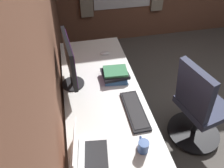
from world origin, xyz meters
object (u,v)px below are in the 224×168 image
at_px(keyboard_main, 135,110).
at_px(book_stack_near, 115,74).
at_px(coffee_mug, 143,146).
at_px(laptop_leftmost, 87,155).
at_px(monitor_primary, 70,61).
at_px(mouse_main, 105,53).
at_px(office_chair, 198,109).
at_px(drawer_pedestal, 98,106).

relative_size(keyboard_main, book_stack_near, 1.59).
bearing_deg(coffee_mug, laptop_leftmost, 88.89).
xyz_separation_m(laptop_leftmost, keyboard_main, (0.33, -0.42, -0.04)).
height_order(monitor_primary, book_stack_near, monitor_primary).
bearing_deg(laptop_leftmost, keyboard_main, -51.19).
distance_m(mouse_main, coffee_mug, 1.18).
bearing_deg(coffee_mug, monitor_primary, 27.61).
bearing_deg(monitor_primary, office_chair, -104.77).
xyz_separation_m(keyboard_main, coffee_mug, (-0.34, 0.05, 0.04)).
bearing_deg(mouse_main, book_stack_near, -176.49).
bearing_deg(drawer_pedestal, keyboard_main, -152.90).
distance_m(keyboard_main, book_stack_near, 0.44).
relative_size(keyboard_main, office_chair, 0.43).
height_order(drawer_pedestal, monitor_primary, monitor_primary).
bearing_deg(keyboard_main, monitor_primary, 46.41).
bearing_deg(mouse_main, coffee_mug, -178.18).
bearing_deg(book_stack_near, monitor_primary, 91.69).
bearing_deg(office_chair, book_stack_near, 67.48).
bearing_deg(coffee_mug, keyboard_main, -7.78).
relative_size(monitor_primary, mouse_main, 4.50).
bearing_deg(book_stack_near, keyboard_main, -172.24).
height_order(drawer_pedestal, keyboard_main, keyboard_main).
height_order(laptop_leftmost, office_chair, office_chair).
xyz_separation_m(keyboard_main, book_stack_near, (0.44, 0.06, 0.03)).
relative_size(drawer_pedestal, laptop_leftmost, 1.95).
relative_size(monitor_primary, keyboard_main, 1.11).
relative_size(mouse_main, coffee_mug, 0.92).
xyz_separation_m(keyboard_main, office_chair, (0.13, -0.70, -0.28)).
relative_size(monitor_primary, laptop_leftmost, 1.31).
xyz_separation_m(drawer_pedestal, monitor_primary, (-0.03, 0.21, 0.64)).
bearing_deg(laptop_leftmost, drawer_pedestal, -12.70).
distance_m(laptop_leftmost, coffee_mug, 0.37).
distance_m(drawer_pedestal, office_chair, 1.00).
bearing_deg(drawer_pedestal, monitor_primary, 99.27).
height_order(book_stack_near, coffee_mug, coffee_mug).
xyz_separation_m(monitor_primary, coffee_mug, (-0.77, -0.40, -0.22)).
bearing_deg(coffee_mug, mouse_main, 1.82).
xyz_separation_m(monitor_primary, keyboard_main, (-0.43, -0.45, -0.25)).
relative_size(laptop_leftmost, book_stack_near, 1.35).
bearing_deg(keyboard_main, coffee_mug, 172.22).
distance_m(drawer_pedestal, book_stack_near, 0.46).
relative_size(monitor_primary, office_chair, 0.48).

